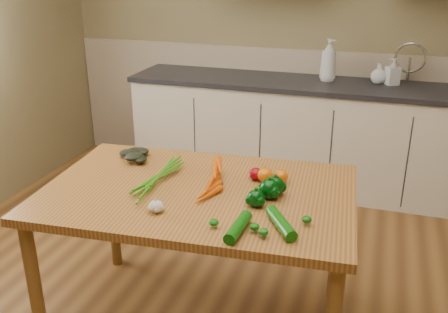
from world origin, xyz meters
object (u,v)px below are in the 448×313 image
soap_bottle_c (379,74)px  zucchini_a (281,223)px  soap_bottle_a (329,60)px  tomato_a (256,174)px  table (198,206)px  soap_bottle_b (393,72)px  pepper_a (269,189)px  leafy_greens (135,150)px  zucchini_b (238,227)px  carrot_bunch (196,179)px  garlic_bulb (156,206)px  pepper_c (256,198)px  tomato_c (281,176)px  tomato_b (265,175)px  pepper_b (275,186)px

soap_bottle_c → zucchini_a: size_ratio=0.68×
soap_bottle_a → tomato_a: size_ratio=4.86×
table → soap_bottle_b: size_ratio=7.51×
pepper_a → soap_bottle_a: bearing=89.7°
soap_bottle_b → leafy_greens: 2.21m
pepper_a → zucchini_b: (-0.05, -0.34, -0.02)m
soap_bottle_a → zucchini_a: (0.10, -2.25, -0.25)m
soap_bottle_c → carrot_bunch: bearing=22.2°
leafy_greens → garlic_bulb: (0.37, -0.53, -0.03)m
table → tomato_a: bearing=34.9°
table → carrot_bunch: carrot_bunch is taller
table → carrot_bunch: 0.13m
carrot_bunch → zucchini_b: size_ratio=1.29×
soap_bottle_b → pepper_a: bearing=-41.9°
tomato_a → table: bearing=-140.8°
soap_bottle_a → pepper_a: (-0.01, -1.99, -0.23)m
soap_bottle_b → pepper_c: bearing=-42.3°
zucchini_b → soap_bottle_c: bearing=79.2°
soap_bottle_a → tomato_c: bearing=-137.7°
tomato_b → pepper_b: bearing=-57.8°
carrot_bunch → leafy_greens: size_ratio=1.30×
soap_bottle_b → garlic_bulb: bearing=-50.1°
garlic_bulb → pepper_c: bearing=25.0°
table → tomato_a: tomato_a is taller
soap_bottle_a → garlic_bulb: 2.33m
tomato_a → tomato_b: bearing=-10.1°
pepper_b → table: bearing=-170.6°
soap_bottle_a → zucchini_b: (-0.06, -2.34, -0.25)m
pepper_a → zucchini_b: bearing=-98.0°
table → soap_bottle_c: soap_bottle_c is taller
carrot_bunch → pepper_a: 0.37m
carrot_bunch → pepper_b: size_ratio=3.13×
soap_bottle_a → tomato_b: bearing=-140.2°
carrot_bunch → tomato_b: bearing=21.5°
pepper_c → tomato_c: size_ratio=1.11×
leafy_greens → pepper_a: (0.81, -0.25, -0.01)m
table → carrot_bunch: size_ratio=5.63×
soap_bottle_c → pepper_b: soap_bottle_c is taller
table → tomato_a: 0.33m
tomato_a → zucchini_b: bearing=-83.3°
tomato_c → zucchini_b: tomato_c is taller
soap_bottle_a → soap_bottle_b: size_ratio=1.62×
tomato_a → zucchini_a: bearing=-63.5°
table → soap_bottle_b: soap_bottle_b is taller
tomato_a → zucchini_a: (0.22, -0.44, -0.01)m
pepper_c → zucchini_a: bearing=-47.3°
table → pepper_c: (0.31, -0.09, 0.13)m
soap_bottle_c → garlic_bulb: soap_bottle_c is taller
pepper_c → soap_bottle_b: bearing=75.5°
garlic_bulb → zucchini_b: 0.39m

